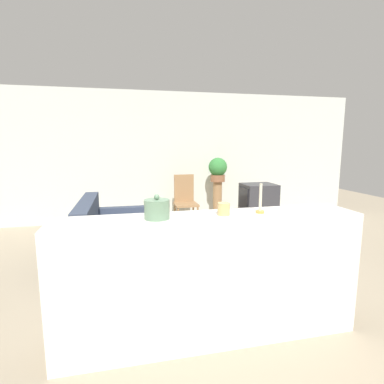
# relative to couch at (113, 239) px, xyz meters

# --- Properties ---
(ground_plane) EXTENTS (14.00, 14.00, 0.00)m
(ground_plane) POSITION_rel_couch_xyz_m (0.86, -1.29, -0.29)
(ground_plane) COLOR tan
(wall_back) EXTENTS (9.00, 0.06, 2.70)m
(wall_back) POSITION_rel_couch_xyz_m (0.86, 2.14, 1.06)
(wall_back) COLOR silver
(wall_back) RESTS_ON ground_plane
(couch) EXTENTS (0.97, 1.61, 0.85)m
(couch) POSITION_rel_couch_xyz_m (0.00, 0.00, 0.00)
(couch) COLOR #384256
(couch) RESTS_ON ground_plane
(tv_stand) EXTENTS (0.79, 0.60, 0.47)m
(tv_stand) POSITION_rel_couch_xyz_m (2.46, 0.52, -0.06)
(tv_stand) COLOR #9E754C
(tv_stand) RESTS_ON ground_plane
(television) EXTENTS (0.57, 0.49, 0.47)m
(television) POSITION_rel_couch_xyz_m (2.46, 0.52, 0.41)
(television) COLOR #333338
(television) RESTS_ON tv_stand
(wooden_chair) EXTENTS (0.44, 0.44, 1.02)m
(wooden_chair) POSITION_rel_couch_xyz_m (1.34, 1.46, 0.27)
(wooden_chair) COLOR #9E754C
(wooden_chair) RESTS_ON ground_plane
(plant_stand) EXTENTS (0.19, 0.19, 0.85)m
(plant_stand) POSITION_rel_couch_xyz_m (2.08, 1.68, 0.14)
(plant_stand) COLOR #9E754C
(plant_stand) RESTS_ON ground_plane
(potted_plant) EXTENTS (0.38, 0.38, 0.49)m
(potted_plant) POSITION_rel_couch_xyz_m (2.08, 1.68, 0.82)
(potted_plant) COLOR #8E5B3D
(potted_plant) RESTS_ON plant_stand
(foreground_counter) EXTENTS (2.49, 0.44, 1.06)m
(foreground_counter) POSITION_rel_couch_xyz_m (0.86, -1.99, 0.24)
(foreground_counter) COLOR white
(foreground_counter) RESTS_ON ground_plane
(decorative_bowl) EXTENTS (0.20, 0.20, 0.19)m
(decorative_bowl) POSITION_rel_couch_xyz_m (0.43, -1.99, 0.84)
(decorative_bowl) COLOR gray
(decorative_bowl) RESTS_ON foreground_counter
(candle_jar) EXTENTS (0.10, 0.10, 0.10)m
(candle_jar) POSITION_rel_couch_xyz_m (0.97, -1.99, 0.82)
(candle_jar) COLOR tan
(candle_jar) RESTS_ON foreground_counter
(candlestick) EXTENTS (0.07, 0.07, 0.25)m
(candlestick) POSITION_rel_couch_xyz_m (1.29, -1.99, 0.85)
(candlestick) COLOR #B7933D
(candlestick) RESTS_ON foreground_counter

